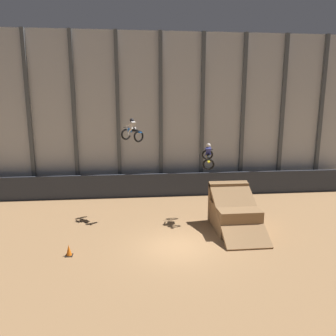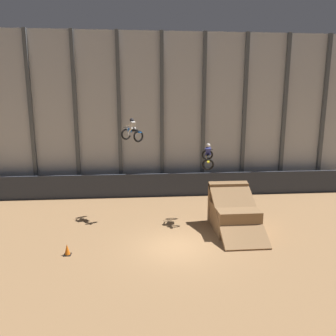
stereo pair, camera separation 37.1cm
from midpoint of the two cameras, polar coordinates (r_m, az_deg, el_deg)
ground_plane at (r=17.74m, az=2.02°, el=-13.59°), size 60.00×60.00×0.00m
arena_back_wall at (r=26.64m, az=-0.71°, el=9.17°), size 32.00×0.40×12.81m
lower_barrier at (r=26.26m, az=-0.48°, el=-2.97°), size 31.36×0.20×1.86m
dirt_ramp at (r=20.22m, az=11.75°, el=-7.78°), size 2.48×4.56×2.68m
rider_bike_left_air at (r=20.93m, az=-5.75°, el=6.32°), size 1.47×1.68×1.45m
rider_bike_right_air at (r=20.49m, az=7.47°, el=2.04°), size 1.00×1.89×1.63m
traffic_cone_near_ramp at (r=17.48m, az=-16.56°, el=-13.48°), size 0.36×0.36×0.58m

